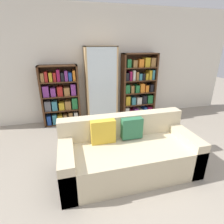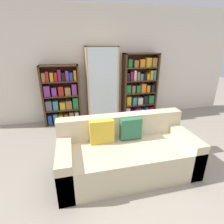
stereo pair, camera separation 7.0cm
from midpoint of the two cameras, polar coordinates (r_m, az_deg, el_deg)
ground_plane at (r=2.54m, az=10.68°, el=-25.50°), size 16.00×16.00×0.00m
wall_back at (r=4.48m, az=-3.05°, el=14.95°), size 7.16×0.06×2.70m
couch at (r=2.73m, az=5.49°, el=-13.29°), size 2.00×0.90×0.82m
bookshelf_left at (r=4.34m, az=-15.64°, el=4.82°), size 0.86×0.32×1.41m
display_cabinet at (r=4.34m, az=-2.80°, el=8.62°), size 0.75×0.36×1.81m
bookshelf_right at (r=4.66m, az=9.41°, el=7.84°), size 0.89×0.32×1.64m
wine_bottle at (r=3.82m, az=9.59°, el=-5.20°), size 0.07×0.07×0.38m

